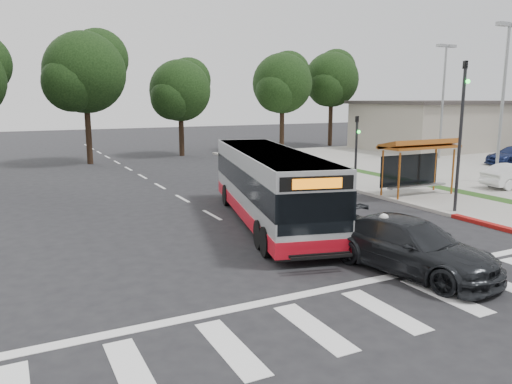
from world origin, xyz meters
TOP-DOWN VIEW (x-y plane):
  - ground at (0.00, 0.00)m, footprint 140.00×140.00m
  - sidewalk_east at (11.00, 8.00)m, footprint 4.00×40.00m
  - curb_east at (9.00, 8.00)m, footprint 0.30×40.00m
  - parking_lot at (23.00, 10.00)m, footprint 18.00×36.00m
  - commercial_building at (30.00, 22.00)m, footprint 14.00×10.00m
  - building_roof_cap at (30.00, 22.00)m, footprint 14.60×10.60m
  - crosswalk_ladder at (0.00, -5.00)m, footprint 18.00×2.60m
  - bus_shelter at (10.80, 5.10)m, footprint 4.20×1.60m
  - traffic_signal_ne_tall at (9.60, 1.49)m, footprint 0.18×0.37m
  - traffic_signal_ne_short at (9.60, 8.49)m, footprint 0.18×0.37m
  - lot_light_front at (18.00, 6.00)m, footprint 1.90×0.35m
  - lot_light_mid at (24.00, 16.00)m, footprint 1.90×0.35m
  - tree_ne_a at (16.08, 28.06)m, footprint 6.16×5.74m
  - tree_ne_b at (23.08, 30.06)m, footprint 6.16×5.74m
  - tree_north_a at (-1.92, 26.07)m, footprint 6.60×6.15m
  - tree_north_b at (6.07, 28.06)m, footprint 5.72×5.33m
  - transit_bus at (1.60, 3.76)m, footprint 5.15×11.54m
  - pedestrian at (2.05, -2.50)m, footprint 0.71×0.68m
  - dark_sedan at (2.50, -3.19)m, footprint 3.18×5.63m

SIDE VIEW (x-z plane):
  - ground at x=0.00m, z-range 0.00..0.00m
  - crosswalk_ladder at x=0.00m, z-range 0.00..0.01m
  - parking_lot at x=23.00m, z-range 0.00..0.10m
  - sidewalk_east at x=11.00m, z-range 0.00..0.12m
  - curb_east at x=9.00m, z-range 0.00..0.15m
  - dark_sedan at x=2.50m, z-range 0.00..1.54m
  - pedestrian at x=2.05m, z-range 0.00..1.64m
  - transit_bus at x=1.60m, z-range 0.00..2.92m
  - commercial_building at x=30.00m, z-range 0.00..4.40m
  - bus_shelter at x=10.80m, z-range 0.92..3.78m
  - traffic_signal_ne_short at x=9.60m, z-range 0.48..4.48m
  - traffic_signal_ne_tall at x=9.60m, z-range 0.63..7.13m
  - building_roof_cap at x=30.00m, z-range 4.40..4.70m
  - tree_north_b at x=6.07m, z-range 1.45..9.88m
  - lot_light_front at x=18.00m, z-range 1.40..10.41m
  - lot_light_mid at x=24.00m, z-range 1.40..10.41m
  - tree_ne_a at x=16.08m, z-range 1.74..11.04m
  - tree_ne_b at x=23.08m, z-range 1.91..11.93m
  - tree_north_a at x=-1.92m, z-range 1.84..12.01m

